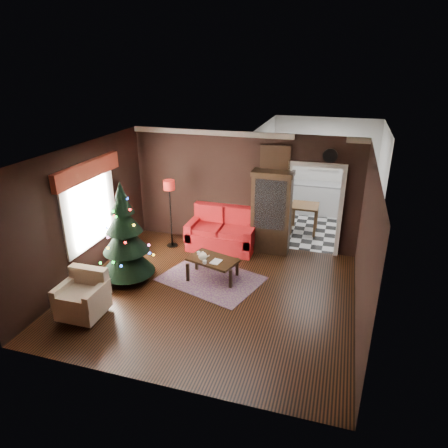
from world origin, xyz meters
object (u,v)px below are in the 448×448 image
(loveseat, at_px, (222,230))
(christmas_tree, at_px, (125,235))
(coffee_table, at_px, (213,268))
(kitchen_table, at_px, (304,218))
(wall_clock, at_px, (330,156))
(armchair, at_px, (81,294))
(curio_cabinet, at_px, (271,214))
(floor_lamp, at_px, (171,214))
(teapot, at_px, (203,256))

(loveseat, bearing_deg, christmas_tree, -124.65)
(christmas_tree, height_order, coffee_table, christmas_tree)
(loveseat, relative_size, kitchen_table, 2.27)
(coffee_table, relative_size, wall_clock, 3.15)
(armchair, relative_size, coffee_table, 0.78)
(curio_cabinet, bearing_deg, floor_lamp, -170.05)
(christmas_tree, height_order, wall_clock, wall_clock)
(coffee_table, height_order, teapot, teapot)
(christmas_tree, bearing_deg, kitchen_table, 48.99)
(kitchen_table, bearing_deg, curio_cabinet, -114.44)
(christmas_tree, bearing_deg, loveseat, 55.35)
(coffee_table, distance_m, teapot, 0.39)
(curio_cabinet, distance_m, christmas_tree, 3.43)
(curio_cabinet, distance_m, armchair, 4.56)
(floor_lamp, relative_size, teapot, 8.49)
(wall_clock, distance_m, kitchen_table, 2.43)
(teapot, height_order, wall_clock, wall_clock)
(armchair, bearing_deg, wall_clock, 43.59)
(wall_clock, bearing_deg, christmas_tree, -146.97)
(floor_lamp, height_order, armchair, floor_lamp)
(curio_cabinet, xyz_separation_m, christmas_tree, (-2.57, -2.27, 0.10))
(curio_cabinet, xyz_separation_m, wall_clock, (1.20, 0.18, 1.43))
(curio_cabinet, height_order, armchair, curio_cabinet)
(christmas_tree, height_order, armchair, christmas_tree)
(loveseat, xyz_separation_m, teapot, (0.07, -1.57, 0.06))
(kitchen_table, bearing_deg, armchair, -123.65)
(curio_cabinet, distance_m, kitchen_table, 1.67)
(curio_cabinet, relative_size, teapot, 9.42)
(wall_clock, xyz_separation_m, kitchen_table, (-0.55, 1.25, -2.00))
(loveseat, distance_m, christmas_tree, 2.55)
(loveseat, xyz_separation_m, floor_lamp, (-1.24, -0.20, 0.33))
(floor_lamp, distance_m, wall_clock, 3.96)
(armchair, xyz_separation_m, coffee_table, (1.82, 1.95, -0.22))
(curio_cabinet, distance_m, teapot, 2.13)
(armchair, height_order, coffee_table, armchair)
(kitchen_table, bearing_deg, christmas_tree, -131.01)
(armchair, xyz_separation_m, teapot, (1.64, 1.84, 0.10))
(christmas_tree, relative_size, wall_clock, 6.61)
(teapot, bearing_deg, wall_clock, 40.81)
(curio_cabinet, relative_size, christmas_tree, 0.90)
(teapot, bearing_deg, loveseat, 92.45)
(floor_lamp, relative_size, wall_clock, 5.35)
(christmas_tree, relative_size, teapot, 10.49)
(armchair, distance_m, kitchen_table, 6.08)
(floor_lamp, bearing_deg, coffee_table, -40.21)
(armchair, relative_size, teapot, 3.92)
(loveseat, distance_m, kitchen_table, 2.45)
(christmas_tree, distance_m, kitchen_table, 4.95)
(loveseat, height_order, floor_lamp, floor_lamp)
(teapot, bearing_deg, armchair, -131.63)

